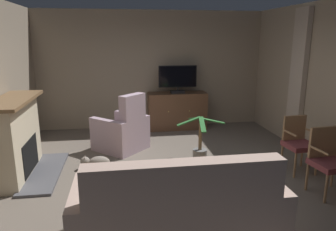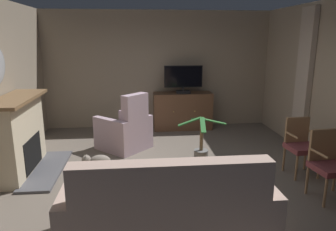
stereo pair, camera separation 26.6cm
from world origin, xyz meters
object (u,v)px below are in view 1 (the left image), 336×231
object	(u,v)px
tv_remote	(160,169)
sofa_floral	(179,214)
cat	(97,162)
television	(178,79)
side_chair_tucked_against_wall	(329,159)
folded_newspaper	(162,166)
armchair_near_window	(122,132)
side_chair_beside_plant	(298,142)
tv_cabinet	(177,112)
coffee_table	(175,169)
potted_plant_tall_palm_by_window	(200,148)
fireplace	(16,140)

from	to	relation	value
tv_remote	sofa_floral	bearing A→B (deg)	-123.94
tv_remote	cat	size ratio (longest dim) A/B	0.24
television	side_chair_tucked_against_wall	world-z (taller)	television
sofa_floral	tv_remote	bearing A→B (deg)	93.67
folded_newspaper	armchair_near_window	world-z (taller)	armchair_near_window
television	armchair_near_window	xyz separation A→B (m)	(-1.32, -1.25, -0.86)
sofa_floral	side_chair_tucked_against_wall	world-z (taller)	sofa_floral
folded_newspaper	tv_remote	bearing A→B (deg)	-103.66
television	side_chair_beside_plant	distance (m)	3.17
tv_remote	side_chair_tucked_against_wall	size ratio (longest dim) A/B	0.18
tv_cabinet	coffee_table	bearing A→B (deg)	-100.78
armchair_near_window	side_chair_beside_plant	distance (m)	3.18
tv_cabinet	sofa_floral	distance (m)	4.40
tv_cabinet	folded_newspaper	distance (m)	3.32
tv_remote	side_chair_beside_plant	world-z (taller)	side_chair_beside_plant
tv_cabinet	potted_plant_tall_palm_by_window	xyz separation A→B (m)	(0.02, -2.13, -0.17)
coffee_table	potted_plant_tall_palm_by_window	xyz separation A→B (m)	(0.64, 1.10, -0.12)
fireplace	coffee_table	bearing A→B (deg)	-22.40
tv_cabinet	sofa_floral	xyz separation A→B (m)	(-0.77, -4.34, -0.07)
coffee_table	potted_plant_tall_palm_by_window	distance (m)	1.28
tv_cabinet	television	bearing A→B (deg)	-90.00
television	folded_newspaper	xyz separation A→B (m)	(-0.80, -3.17, -0.80)
armchair_near_window	side_chair_tucked_against_wall	xyz separation A→B (m)	(2.82, -2.23, 0.16)
television	tv_remote	bearing A→B (deg)	-104.25
television	tv_remote	xyz separation A→B (m)	(-0.83, -3.29, -0.80)
television	sofa_floral	bearing A→B (deg)	-100.20
tv_cabinet	coffee_table	world-z (taller)	tv_cabinet
tv_remote	cat	world-z (taller)	tv_remote
side_chair_tucked_against_wall	television	bearing A→B (deg)	113.26
fireplace	sofa_floral	bearing A→B (deg)	-43.42
coffee_table	tv_cabinet	bearing A→B (deg)	79.22
folded_newspaper	side_chair_beside_plant	bearing A→B (deg)	14.91
side_chair_tucked_against_wall	coffee_table	bearing A→B (deg)	171.75
armchair_near_window	potted_plant_tall_palm_by_window	distance (m)	1.58
armchair_near_window	folded_newspaper	bearing A→B (deg)	-74.75
television	side_chair_beside_plant	xyz separation A→B (m)	(1.50, -2.70, -0.72)
fireplace	sofa_floral	distance (m)	3.03
folded_newspaper	armchair_near_window	size ratio (longest dim) A/B	0.26
fireplace	side_chair_beside_plant	distance (m)	4.49
tv_remote	potted_plant_tall_palm_by_window	xyz separation A→B (m)	(0.86, 1.21, -0.18)
coffee_table	sofa_floral	size ratio (longest dim) A/B	0.45
fireplace	side_chair_tucked_against_wall	world-z (taller)	fireplace
television	folded_newspaper	size ratio (longest dim) A/B	2.96
television	side_chair_tucked_against_wall	size ratio (longest dim) A/B	0.96
tv_remote	potted_plant_tall_palm_by_window	world-z (taller)	potted_plant_tall_palm_by_window
folded_newspaper	side_chair_beside_plant	world-z (taller)	side_chair_beside_plant
armchair_near_window	cat	size ratio (longest dim) A/B	1.68
armchair_near_window	potted_plant_tall_palm_by_window	xyz separation A→B (m)	(1.34, -0.83, -0.11)
tv_cabinet	armchair_near_window	xyz separation A→B (m)	(-1.32, -1.30, -0.06)
tv_cabinet	potted_plant_tall_palm_by_window	size ratio (longest dim) A/B	1.55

